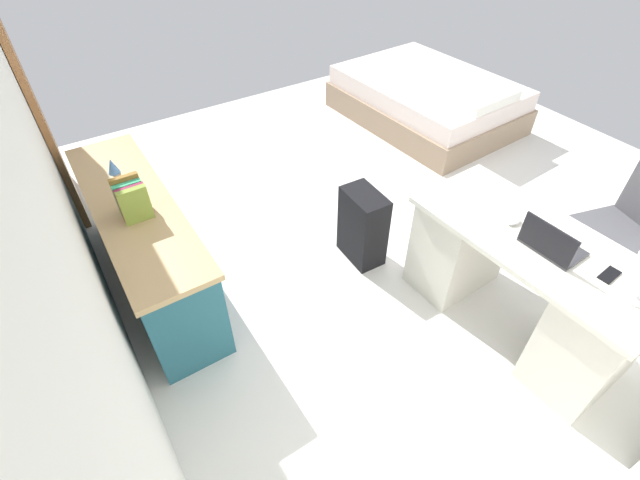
% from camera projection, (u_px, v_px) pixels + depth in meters
% --- Properties ---
extents(ground_plane, '(5.71, 5.71, 0.00)m').
position_uv_depth(ground_plane, '(398.00, 218.00, 3.90)').
color(ground_plane, silver).
extents(wall_back, '(4.62, 0.10, 2.58)m').
position_uv_depth(wall_back, '(39.00, 178.00, 2.08)').
color(wall_back, silver).
rests_on(wall_back, ground_plane).
extents(door_wooden, '(0.88, 0.05, 2.04)m').
position_uv_depth(door_wooden, '(29.00, 93.00, 3.39)').
color(door_wooden, '#936038').
rests_on(door_wooden, ground_plane).
extents(desk, '(1.46, 0.71, 0.75)m').
position_uv_depth(desk, '(521.00, 282.00, 2.81)').
color(desk, silver).
rests_on(desk, ground_plane).
extents(office_chair, '(0.57, 0.57, 0.94)m').
position_uv_depth(office_chair, '(620.00, 237.00, 3.08)').
color(office_chair, black).
rests_on(office_chair, ground_plane).
extents(credenza, '(1.80, 0.48, 0.73)m').
position_uv_depth(credenza, '(146.00, 245.00, 3.11)').
color(credenza, '#235B6B').
rests_on(credenza, ground_plane).
extents(bed, '(1.97, 1.49, 0.58)m').
position_uv_depth(bed, '(427.00, 99.00, 5.05)').
color(bed, gray).
rests_on(bed, ground_plane).
extents(suitcase_black, '(0.37, 0.24, 0.59)m').
position_uv_depth(suitcase_black, '(363.00, 226.00, 3.36)').
color(suitcase_black, black).
rests_on(suitcase_black, ground_plane).
extents(laptop, '(0.32, 0.23, 0.21)m').
position_uv_depth(laptop, '(551.00, 244.00, 2.47)').
color(laptop, '#333338').
rests_on(laptop, desk).
extents(computer_mouse, '(0.06, 0.10, 0.03)m').
position_uv_depth(computer_mouse, '(514.00, 221.00, 2.67)').
color(computer_mouse, white).
rests_on(computer_mouse, desk).
extents(cell_phone_near_laptop, '(0.08, 0.14, 0.01)m').
position_uv_depth(cell_phone_near_laptop, '(609.00, 275.00, 2.36)').
color(cell_phone_near_laptop, black).
rests_on(cell_phone_near_laptop, desk).
extents(book_row, '(0.20, 0.17, 0.23)m').
position_uv_depth(book_row, '(132.00, 200.00, 2.72)').
color(book_row, olive).
rests_on(book_row, credenza).
extents(figurine_small, '(0.08, 0.08, 0.11)m').
position_uv_depth(figurine_small, '(112.00, 166.00, 3.08)').
color(figurine_small, '#4C7FBF').
rests_on(figurine_small, credenza).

